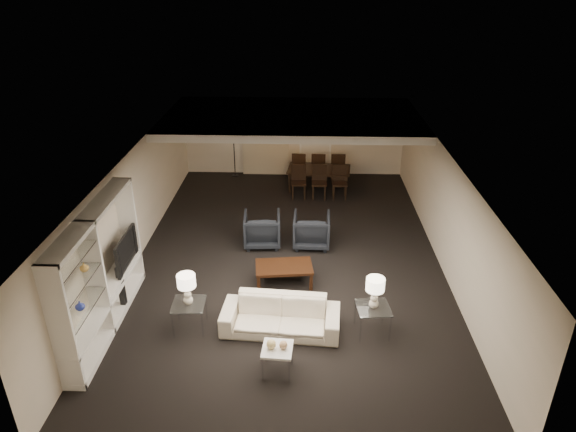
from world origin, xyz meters
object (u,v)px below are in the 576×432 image
Objects in this scene: armchair_left at (262,229)px; table_lamp_right at (375,293)px; vase_blue at (80,306)px; vase_amber at (84,267)px; chair_fl at (299,166)px; dining_table at (319,179)px; chair_fm at (318,167)px; side_table_right at (372,320)px; chair_nr at (340,183)px; coffee_table at (284,274)px; table_lamp_left at (187,290)px; floor_speaker at (122,288)px; television at (121,250)px; floor_lamp at (234,153)px; chair_nl at (299,182)px; marble_table at (277,360)px; side_table_left at (190,316)px; chair_fr at (337,167)px; armchair_right at (312,230)px; chair_nm at (319,182)px; pendant_light at (303,135)px; sofa at (281,316)px.

table_lamp_right reaches higher than armchair_left.
vase_blue is (-2.66, -4.22, 0.74)m from armchair_left.
vase_amber reaches higher than chair_fl.
armchair_left is 0.48× the size of dining_table.
side_table_right is at bearing 99.14° from chair_fm.
table_lamp_right reaches higher than chair_nr.
dining_table is (0.85, 5.21, 0.11)m from coffee_table.
floor_speaker is (-1.45, 0.56, -0.39)m from table_lamp_left.
vase_amber is at bearing -113.21° from dining_table.
television is at bearing 60.28° from chair_fm.
chair_nl is at bearing -38.82° from floor_lamp.
marble_table is at bearing -10.08° from vase_amber.
chair_fl is at bearing -10.41° from floor_lamp.
chair_nl is (1.95, 6.16, -0.38)m from table_lamp_left.
chair_fr is at bearing 67.13° from side_table_left.
vase_blue is at bearing -111.94° from dining_table.
chair_fm is (0.25, 4.16, 0.08)m from armchair_right.
chair_nr is at bearing 117.38° from chair_fm.
table_lamp_right is at bearing 10.48° from vase_blue.
chair_nl is 1.00× the size of chair_nm.
vase_blue is 0.17× the size of chair_fl.
chair_fr is at bearing 62.05° from floor_speaker.
pendant_light is 1.04× the size of marble_table.
side_table_right is at bearing 10.48° from vase_blue.
chair_nl is 1.43m from chair_fm.
pendant_light is 1.44m from chair_nl.
armchair_left is at bearing 71.57° from table_lamp_left.
sofa is at bearing 15.72° from vase_blue.
marble_table is 9.15m from floor_lamp.
television is 7.18× the size of vase_amber.
chair_fr is (4.70, 7.98, -1.15)m from vase_amber.
armchair_right is at bearing -85.18° from chair_nl.
vase_amber reaches higher than marble_table.
armchair_right is 0.48× the size of dining_table.
vase_amber reaches higher than table_lamp_right.
dining_table is (0.25, 3.51, -0.08)m from armchair_right.
armchair_left is at bearing -49.03° from television.
sofa is 1.79m from table_lamp_right.
coffee_table is 1.05× the size of television.
coffee_table is at bearing -107.54° from chair_nr.
chair_nm is 1.30m from chair_fm.
armchair_right is at bearing 89.22° from chair_fm.
armchair_left is (-0.60, 3.30, 0.09)m from sofa.
table_lamp_left is (0.00, 0.00, 0.59)m from side_table_left.
floor_lamp is at bearing 80.85° from vase_blue.
chair_nm is at bearing 64.18° from chair_fr.
coffee_table is at bearing -95.33° from chair_nl.
pendant_light is 1.80m from chair_nr.
floor_speaker is at bearing 173.36° from side_table_right.
side_table_left is at bearing 147.09° from marble_table.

